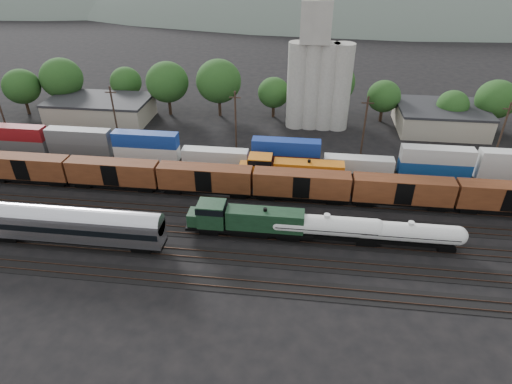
# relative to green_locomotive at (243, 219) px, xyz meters

# --- Properties ---
(ground) EXTENTS (600.00, 600.00, 0.00)m
(ground) POSITION_rel_green_locomotive_xyz_m (6.62, 5.00, -2.69)
(ground) COLOR black
(tracks) EXTENTS (180.00, 33.20, 0.20)m
(tracks) POSITION_rel_green_locomotive_xyz_m (6.62, 5.00, -2.64)
(tracks) COLOR black
(tracks) RESTS_ON ground
(green_locomotive) EXTENTS (17.85, 3.15, 4.73)m
(green_locomotive) POSITION_rel_green_locomotive_xyz_m (0.00, 0.00, 0.00)
(green_locomotive) COLOR black
(green_locomotive) RESTS_ON ground
(tank_car_a) EXTENTS (16.07, 2.88, 4.21)m
(tank_car_a) POSITION_rel_green_locomotive_xyz_m (11.50, -0.00, -0.17)
(tank_car_a) COLOR silver
(tank_car_a) RESTS_ON ground
(tank_car_b) EXTENTS (15.09, 2.70, 3.95)m
(tank_car_b) POSITION_rel_green_locomotive_xyz_m (22.54, -0.00, -0.31)
(tank_car_b) COLOR silver
(tank_car_b) RESTS_ON ground
(passenger_coach) EXTENTS (25.18, 3.11, 5.72)m
(passenger_coach) POSITION_rel_green_locomotive_xyz_m (-22.45, -5.00, 0.80)
(passenger_coach) COLOR silver
(passenger_coach) RESTS_ON ground
(orange_locomotive) EXTENTS (19.27, 3.21, 4.82)m
(orange_locomotive) POSITION_rel_green_locomotive_xyz_m (5.55, 15.00, 0.05)
(orange_locomotive) COLOR black
(orange_locomotive) RESTS_ON ground
(boxcar_string) EXTENTS (138.20, 2.90, 4.20)m
(boxcar_string) POSITION_rel_green_locomotive_xyz_m (7.81, 10.00, 0.43)
(boxcar_string) COLOR black
(boxcar_string) RESTS_ON ground
(container_wall) EXTENTS (164.70, 2.60, 5.80)m
(container_wall) POSITION_rel_green_locomotive_xyz_m (-0.99, 20.00, -0.11)
(container_wall) COLOR black
(container_wall) RESTS_ON ground
(grain_silo) EXTENTS (13.40, 5.00, 29.00)m
(grain_silo) POSITION_rel_green_locomotive_xyz_m (9.90, 41.00, 8.57)
(grain_silo) COLOR #A4A196
(grain_silo) RESTS_ON ground
(industrial_sheds) EXTENTS (119.38, 17.26, 5.10)m
(industrial_sheds) POSITION_rel_green_locomotive_xyz_m (13.24, 40.25, -0.13)
(industrial_sheds) COLOR #9E937F
(industrial_sheds) RESTS_ON ground
(tree_band) EXTENTS (163.39, 21.90, 14.15)m
(tree_band) POSITION_rel_green_locomotive_xyz_m (7.15, 42.76, 4.80)
(tree_band) COLOR black
(tree_band) RESTS_ON ground
(utility_poles) EXTENTS (122.20, 0.36, 12.00)m
(utility_poles) POSITION_rel_green_locomotive_xyz_m (6.62, 27.00, 3.52)
(utility_poles) COLOR black
(utility_poles) RESTS_ON ground
(distant_hills) EXTENTS (860.00, 286.00, 130.00)m
(distant_hills) POSITION_rel_green_locomotive_xyz_m (30.53, 265.00, -23.25)
(distant_hills) COLOR #59665B
(distant_hills) RESTS_ON ground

